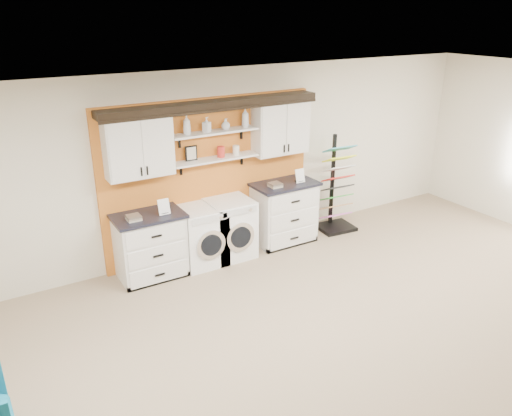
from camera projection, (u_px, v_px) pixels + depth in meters
floor at (395, 406)px, 4.82m from camera, size 10.00×10.00×0.00m
ceiling at (434, 118)px, 3.78m from camera, size 10.00×10.00×0.00m
wall_back at (209, 164)px, 7.49m from camera, size 10.00×0.00×10.00m
accent_panel at (211, 177)px, 7.53m from camera, size 3.40×0.07×2.40m
upper_cabinet_left at (138, 146)px, 6.61m from camera, size 0.90×0.35×0.84m
upper_cabinet_right at (280, 127)px, 7.68m from camera, size 0.90×0.35×0.84m
shelf_lower at (215, 159)px, 7.28m from camera, size 1.32×0.28×0.03m
shelf_upper at (214, 132)px, 7.13m from camera, size 1.32×0.28×0.03m
crown_molding at (213, 104)px, 6.99m from camera, size 3.30×0.41×0.13m
picture_frame at (191, 153)px, 7.10m from camera, size 0.18×0.02×0.22m
canister_red at (221, 152)px, 7.29m from camera, size 0.11×0.11×0.16m
canister_cream at (236, 150)px, 7.41m from camera, size 0.10×0.10×0.14m
base_cabinet_left at (150, 246)px, 7.01m from camera, size 0.97×0.66×0.95m
base_cabinet_right at (284, 212)px, 8.07m from camera, size 1.03×0.66×1.01m
washer at (201, 235)px, 7.39m from camera, size 0.64×0.71×0.89m
dryer at (230, 228)px, 7.61m from camera, size 0.65×0.71×0.91m
sample_rack at (336, 200)px, 8.52m from camera, size 0.64×0.55×1.64m
soap_bottle_a at (187, 125)px, 6.88m from camera, size 0.14×0.14×0.28m
soap_bottle_b at (207, 125)px, 7.03m from camera, size 0.13×0.13×0.21m
soap_bottle_c at (226, 124)px, 7.18m from camera, size 0.18×0.18×0.16m
soap_bottle_d at (245, 117)px, 7.32m from camera, size 0.15×0.15×0.28m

